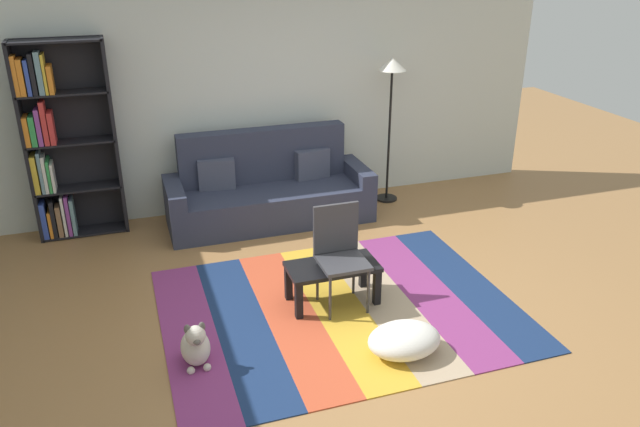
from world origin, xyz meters
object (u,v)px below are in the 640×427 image
object	(u,v)px
bookshelf	(59,145)
dog	(196,346)
couch	(268,191)
tv_remote	(339,265)
standing_lamp	(392,83)
pouf	(404,340)
folding_chair	(339,248)
coffee_table	(332,272)

from	to	relation	value
bookshelf	dog	xyz separation A→B (m)	(0.94, -2.71, -0.85)
couch	tv_remote	world-z (taller)	couch
dog	standing_lamp	world-z (taller)	standing_lamp
bookshelf	pouf	world-z (taller)	bookshelf
dog	tv_remote	world-z (taller)	dog
folding_chair	coffee_table	bearing A→B (deg)	-145.81
bookshelf	folding_chair	bearing A→B (deg)	-44.56
bookshelf	coffee_table	size ratio (longest dim) A/B	2.62
pouf	standing_lamp	bearing A→B (deg)	68.53
couch	bookshelf	world-z (taller)	bookshelf
bookshelf	dog	distance (m)	2.99
pouf	standing_lamp	xyz separation A→B (m)	(1.15, 2.93, 1.30)
couch	pouf	size ratio (longest dim) A/B	3.93
dog	coffee_table	bearing A→B (deg)	21.84
bookshelf	folding_chair	world-z (taller)	bookshelf
folding_chair	standing_lamp	bearing A→B (deg)	108.83
pouf	folding_chair	size ratio (longest dim) A/B	0.64
tv_remote	folding_chair	bearing A→B (deg)	61.22
couch	bookshelf	bearing A→B (deg)	172.33
couch	coffee_table	xyz separation A→B (m)	(0.09, -1.92, -0.04)
bookshelf	dog	world-z (taller)	bookshelf
couch	folding_chair	distance (m)	1.95
pouf	standing_lamp	distance (m)	3.40
dog	tv_remote	bearing A→B (deg)	19.77
pouf	folding_chair	xyz separation A→B (m)	(-0.22, 0.87, 0.40)
standing_lamp	folding_chair	distance (m)	2.63
couch	tv_remote	distance (m)	1.96
bookshelf	coffee_table	bearing A→B (deg)	-45.02
pouf	bookshelf	bearing A→B (deg)	128.63
coffee_table	standing_lamp	size ratio (longest dim) A/B	0.46
standing_lamp	couch	bearing A→B (deg)	-175.53
couch	coffee_table	world-z (taller)	couch
couch	dog	world-z (taller)	couch
couch	bookshelf	xyz separation A→B (m)	(-2.11, 0.28, 0.67)
couch	dog	bearing A→B (deg)	-115.72
coffee_table	dog	bearing A→B (deg)	-158.16
couch	pouf	xyz separation A→B (m)	(0.36, -2.81, -0.21)
coffee_table	pouf	bearing A→B (deg)	-73.11
couch	dog	distance (m)	2.70
coffee_table	folding_chair	distance (m)	0.24
standing_lamp	folding_chair	xyz separation A→B (m)	(-1.37, -2.06, -0.90)
standing_lamp	folding_chair	size ratio (longest dim) A/B	1.91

